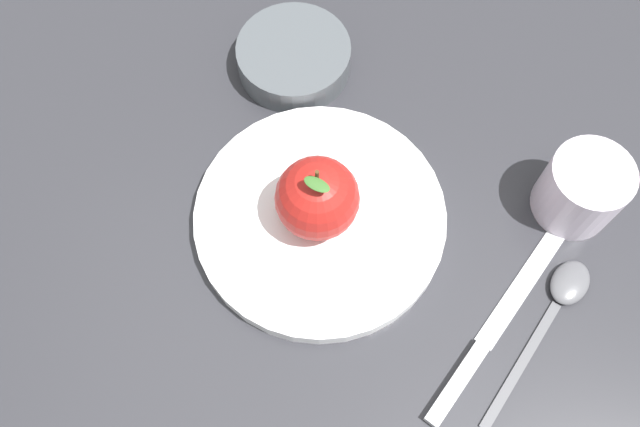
{
  "coord_description": "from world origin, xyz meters",
  "views": [
    {
      "loc": [
        0.24,
        -0.04,
        0.62
      ],
      "look_at": [
        -0.02,
        -0.04,
        0.02
      ],
      "focal_mm": 37.79,
      "sensor_mm": 36.0,
      "label": 1
    }
  ],
  "objects": [
    {
      "name": "dinner_plate",
      "position": [
        -0.02,
        -0.04,
        0.01
      ],
      "size": [
        0.25,
        0.25,
        0.02
      ],
      "color": "white",
      "rests_on": "ground_plane"
    },
    {
      "name": "ground_plane",
      "position": [
        0.0,
        0.0,
        0.0
      ],
      "size": [
        2.4,
        2.4,
        0.0
      ],
      "primitive_type": "plane",
      "color": "#2D2D33"
    },
    {
      "name": "side_bowl",
      "position": [
        -0.21,
        -0.07,
        0.02
      ],
      "size": [
        0.12,
        0.12,
        0.03
      ],
      "color": "#4C5156",
      "rests_on": "ground_plane"
    },
    {
      "name": "apple",
      "position": [
        -0.02,
        -0.04,
        0.06
      ],
      "size": [
        0.08,
        0.08,
        0.09
      ],
      "color": "#B21E19",
      "rests_on": "dinner_plate"
    },
    {
      "name": "spoon",
      "position": [
        0.06,
        0.18,
        0.01
      ],
      "size": [
        0.17,
        0.13,
        0.01
      ],
      "color": "#59595E",
      "rests_on": "ground_plane"
    },
    {
      "name": "cup",
      "position": [
        -0.04,
        0.21,
        0.04
      ],
      "size": [
        0.08,
        0.08,
        0.07
      ],
      "color": "silver",
      "rests_on": "ground_plane"
    },
    {
      "name": "knife",
      "position": [
        0.1,
        0.11,
        0.0
      ],
      "size": [
        0.19,
        0.15,
        0.01
      ],
      "color": "silver",
      "rests_on": "ground_plane"
    }
  ]
}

